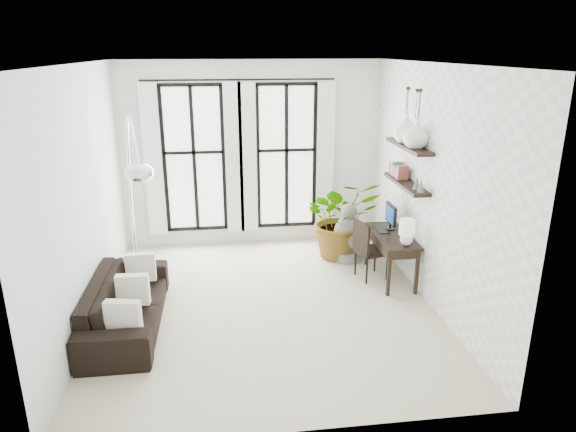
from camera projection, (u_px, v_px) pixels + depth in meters
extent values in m
plane|color=beige|center=(266.00, 304.00, 7.09)|extent=(5.00, 5.00, 0.00)
plane|color=white|center=(263.00, 64.00, 6.09)|extent=(5.00, 5.00, 0.00)
plane|color=silver|center=(83.00, 200.00, 6.31)|extent=(0.00, 5.00, 5.00)
plane|color=white|center=(432.00, 187.00, 6.87)|extent=(0.00, 5.00, 5.00)
plane|color=white|center=(252.00, 155.00, 8.95)|extent=(4.50, 0.00, 4.50)
cube|color=white|center=(194.00, 160.00, 8.81)|extent=(1.00, 0.02, 2.50)
cube|color=white|center=(153.00, 162.00, 8.63)|extent=(0.30, 0.04, 2.60)
cube|color=white|center=(234.00, 160.00, 8.80)|extent=(0.30, 0.04, 2.60)
cube|color=white|center=(286.00, 157.00, 9.01)|extent=(1.00, 0.02, 2.50)
cube|color=white|center=(248.00, 159.00, 8.83)|extent=(0.30, 0.04, 2.60)
cube|color=white|center=(325.00, 157.00, 9.00)|extent=(0.30, 0.04, 2.60)
cylinder|color=black|center=(239.00, 80.00, 8.41)|extent=(3.20, 0.03, 0.03)
cube|color=black|center=(406.00, 184.00, 7.44)|extent=(0.25, 1.30, 0.05)
cube|color=black|center=(409.00, 146.00, 7.27)|extent=(0.25, 1.30, 0.05)
cube|color=#D23441|center=(394.00, 168.00, 7.92)|extent=(0.16, 0.04, 0.18)
cube|color=#362FA4|center=(395.00, 168.00, 7.88)|extent=(0.16, 0.04, 0.18)
cube|color=#F7A836|center=(396.00, 169.00, 7.84)|extent=(0.16, 0.04, 0.18)
cube|color=green|center=(397.00, 170.00, 7.80)|extent=(0.16, 0.04, 0.18)
cube|color=purple|center=(398.00, 170.00, 7.75)|extent=(0.16, 0.03, 0.18)
cube|color=orange|center=(399.00, 171.00, 7.71)|extent=(0.16, 0.03, 0.18)
cube|color=#484848|center=(400.00, 172.00, 7.67)|extent=(0.16, 0.03, 0.18)
cube|color=teal|center=(401.00, 172.00, 7.63)|extent=(0.16, 0.03, 0.18)
cube|color=#CCA592|center=(402.00, 173.00, 7.58)|extent=(0.16, 0.03, 0.18)
cube|color=brown|center=(403.00, 174.00, 7.54)|extent=(0.16, 0.03, 0.18)
cone|color=slate|center=(417.00, 183.00, 7.03)|extent=(0.10, 0.10, 0.18)
cone|color=slate|center=(421.00, 186.00, 6.89)|extent=(0.10, 0.10, 0.18)
imported|color=black|center=(126.00, 303.00, 6.46)|extent=(0.85, 2.16, 0.63)
cube|color=silver|center=(123.00, 317.00, 5.75)|extent=(0.40, 0.12, 0.40)
cube|color=silver|center=(133.00, 290.00, 6.41)|extent=(0.40, 0.12, 0.40)
cube|color=silver|center=(141.00, 267.00, 7.07)|extent=(0.40, 0.12, 0.40)
imported|color=#2D7228|center=(341.00, 218.00, 8.54)|extent=(1.29, 1.14, 1.36)
cube|color=black|center=(392.00, 236.00, 7.67)|extent=(0.51, 1.22, 0.04)
cube|color=black|center=(390.00, 241.00, 7.69)|extent=(0.47, 1.16, 0.11)
cube|color=black|center=(389.00, 274.00, 7.23)|extent=(0.05, 0.05, 0.67)
cube|color=black|center=(417.00, 272.00, 7.28)|extent=(0.05, 0.05, 0.67)
cube|color=black|center=(367.00, 245.00, 8.28)|extent=(0.05, 0.05, 0.67)
cube|color=black|center=(392.00, 244.00, 8.34)|extent=(0.05, 0.05, 0.67)
cube|color=black|center=(391.00, 214.00, 7.81)|extent=(0.04, 0.42, 0.30)
cube|color=navy|center=(389.00, 214.00, 7.81)|extent=(0.00, 0.36, 0.24)
cube|color=black|center=(381.00, 229.00, 7.87)|extent=(0.15, 0.40, 0.02)
sphere|color=silver|center=(406.00, 240.00, 7.20)|extent=(0.18, 0.18, 0.18)
cylinder|color=white|center=(407.00, 227.00, 7.14)|extent=(0.22, 0.22, 0.22)
cube|color=black|center=(372.00, 251.00, 7.79)|extent=(0.53, 0.53, 0.05)
cube|color=black|center=(361.00, 238.00, 7.65)|extent=(0.15, 0.43, 0.48)
cylinder|color=black|center=(363.00, 270.00, 7.68)|extent=(0.03, 0.03, 0.41)
cylinder|color=black|center=(385.00, 269.00, 7.72)|extent=(0.03, 0.03, 0.41)
cylinder|color=black|center=(357.00, 261.00, 8.01)|extent=(0.03, 0.03, 0.41)
cylinder|color=black|center=(379.00, 260.00, 8.05)|extent=(0.03, 0.03, 0.41)
cylinder|color=silver|center=(138.00, 272.00, 8.00)|extent=(0.39, 0.39, 0.11)
cylinder|color=silver|center=(135.00, 240.00, 7.83)|extent=(0.04, 0.04, 1.07)
ellipsoid|color=silver|center=(139.00, 173.00, 6.02)|extent=(0.34, 0.34, 0.22)
cylinder|color=slate|center=(347.00, 254.00, 8.61)|extent=(0.54, 0.54, 0.16)
ellipsoid|color=slate|center=(348.00, 233.00, 8.49)|extent=(0.48, 0.48, 0.59)
sphere|color=slate|center=(349.00, 212.00, 8.38)|extent=(0.27, 0.27, 0.27)
imported|color=white|center=(416.00, 134.00, 6.97)|extent=(0.37, 0.37, 0.38)
imported|color=white|center=(406.00, 129.00, 7.34)|extent=(0.37, 0.37, 0.38)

